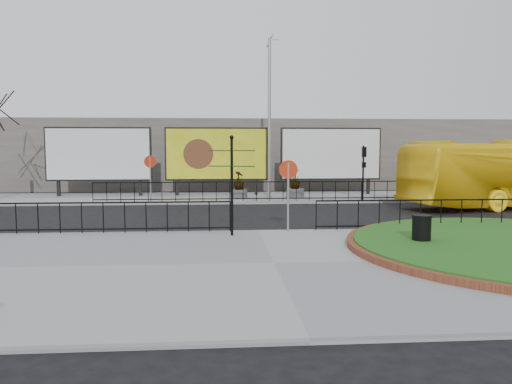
{
  "coord_description": "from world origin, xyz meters",
  "views": [
    {
      "loc": [
        -1.37,
        -17.33,
        3.04
      ],
      "look_at": [
        0.08,
        2.14,
        1.27
      ],
      "focal_mm": 35.0,
      "sensor_mm": 36.0,
      "label": 1
    }
  ],
  "objects": [
    {
      "name": "building_backdrop",
      "position": [
        0.0,
        22.0,
        2.5
      ],
      "size": [
        40.0,
        10.0,
        5.0
      ],
      "primitive_type": "cube",
      "color": "slate",
      "rests_on": "ground"
    },
    {
      "name": "signal_pole_b",
      "position": [
        9.5,
        9.34,
        2.1
      ],
      "size": [
        0.22,
        0.26,
        3.0
      ],
      "color": "black",
      "rests_on": "pavement_far"
    },
    {
      "name": "pavement_far",
      "position": [
        0.0,
        12.0,
        0.06
      ],
      "size": [
        44.0,
        6.0,
        0.12
      ],
      "primitive_type": "cube",
      "color": "gray",
      "rests_on": "ground"
    },
    {
      "name": "litter_bin",
      "position": [
        4.5,
        -3.39,
        0.6
      ],
      "size": [
        0.58,
        0.58,
        0.95
      ],
      "color": "black",
      "rests_on": "pavement_near"
    },
    {
      "name": "speed_sign_far",
      "position": [
        -5.0,
        9.4,
        1.92
      ],
      "size": [
        0.64,
        0.07,
        2.47
      ],
      "color": "gray",
      "rests_on": "pavement_far"
    },
    {
      "name": "billboard_mid",
      "position": [
        -1.5,
        12.97,
        2.6
      ],
      "size": [
        6.2,
        0.31,
        4.1
      ],
      "color": "black",
      "rests_on": "pavement_far"
    },
    {
      "name": "railing_near_right",
      "position": [
        6.5,
        -0.3,
        0.67
      ],
      "size": [
        9.0,
        0.1,
        1.1
      ],
      "primitive_type": null,
      "color": "black",
      "rests_on": "pavement_near"
    },
    {
      "name": "railing_far",
      "position": [
        1.0,
        9.3,
        0.67
      ],
      "size": [
        18.0,
        0.1,
        1.1
      ],
      "primitive_type": null,
      "color": "black",
      "rests_on": "pavement_far"
    },
    {
      "name": "planter_b",
      "position": [
        -0.24,
        11.0,
        0.74
      ],
      "size": [
        0.96,
        0.96,
        1.58
      ],
      "color": "#4C4C4F",
      "rests_on": "pavement_far"
    },
    {
      "name": "ground",
      "position": [
        0.0,
        0.0,
        0.0
      ],
      "size": [
        90.0,
        90.0,
        0.0
      ],
      "primitive_type": "plane",
      "color": "black",
      "rests_on": "ground"
    },
    {
      "name": "speed_sign_near",
      "position": [
        1.0,
        -0.4,
        1.92
      ],
      "size": [
        0.64,
        0.07,
        2.47
      ],
      "color": "gray",
      "rests_on": "pavement_near"
    },
    {
      "name": "billboard_right",
      "position": [
        5.5,
        12.97,
        2.6
      ],
      "size": [
        6.2,
        0.31,
        4.1
      ],
      "color": "black",
      "rests_on": "pavement_far"
    },
    {
      "name": "planter_c",
      "position": [
        3.0,
        11.0,
        0.74
      ],
      "size": [
        1.02,
        1.02,
        1.63
      ],
      "color": "#4C4C4F",
      "rests_on": "pavement_far"
    },
    {
      "name": "billboard_left",
      "position": [
        -8.5,
        12.97,
        2.6
      ],
      "size": [
        6.2,
        0.31,
        4.1
      ],
      "color": "black",
      "rests_on": "pavement_far"
    },
    {
      "name": "pavement_near",
      "position": [
        0.0,
        -5.0,
        0.06
      ],
      "size": [
        30.0,
        10.0,
        0.12
      ],
      "primitive_type": "cube",
      "color": "gray",
      "rests_on": "ground"
    },
    {
      "name": "signal_pole_a",
      "position": [
        6.5,
        9.34,
        2.1
      ],
      "size": [
        0.22,
        0.26,
        3.0
      ],
      "color": "black",
      "rests_on": "pavement_far"
    },
    {
      "name": "fingerpost_sign",
      "position": [
        -0.95,
        -1.0,
        2.11
      ],
      "size": [
        1.54,
        0.6,
        3.31
      ],
      "rotation": [
        0.0,
        0.0,
        -0.31
      ],
      "color": "black",
      "rests_on": "pavement_near"
    },
    {
      "name": "lamp_post",
      "position": [
        1.51,
        11.0,
        4.83
      ],
      "size": [
        0.74,
        0.18,
        9.23
      ],
      "color": "gray",
      "rests_on": "pavement_far"
    },
    {
      "name": "railing_near_left",
      "position": [
        -6.0,
        -0.3,
        0.67
      ],
      "size": [
        10.0,
        0.1,
        1.1
      ],
      "primitive_type": null,
      "color": "black",
      "rests_on": "pavement_near"
    }
  ]
}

